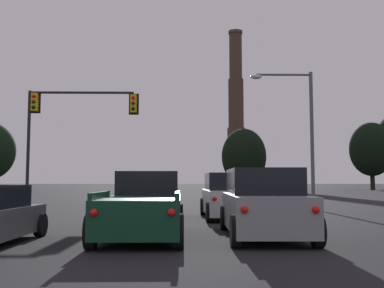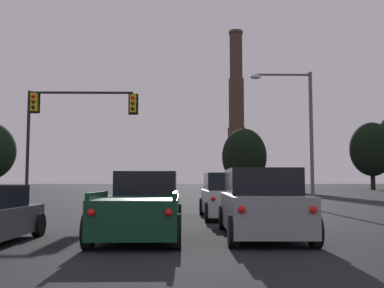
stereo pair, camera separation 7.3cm
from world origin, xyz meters
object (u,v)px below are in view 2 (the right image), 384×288
at_px(smokestack, 237,125).
at_px(suv_right_lane_front, 227,196).
at_px(pickup_truck_center_lane_second, 142,207).
at_px(street_lamp, 300,123).
at_px(hatchback_center_lane_front, 152,201).
at_px(traffic_light_overhead_left, 64,118).
at_px(suv_right_lane_second, 261,204).

bearing_deg(smokestack, suv_right_lane_front, -96.86).
xyz_separation_m(pickup_truck_center_lane_second, smokestack, (14.65, 103.23, 15.44)).
bearing_deg(street_lamp, suv_right_lane_front, -128.86).
bearing_deg(hatchback_center_lane_front, smokestack, 81.32).
xyz_separation_m(pickup_truck_center_lane_second, traffic_light_overhead_left, (-5.79, 13.15, 4.40)).
distance_m(hatchback_center_lane_front, traffic_light_overhead_left, 9.69).
height_order(hatchback_center_lane_front, pickup_truck_center_lane_second, pickup_truck_center_lane_second).
bearing_deg(smokestack, street_lamp, -94.46).
distance_m(suv_right_lane_front, traffic_light_overhead_left, 12.12).
bearing_deg(pickup_truck_center_lane_second, street_lamp, 56.70).
relative_size(suv_right_lane_front, traffic_light_overhead_left, 0.73).
xyz_separation_m(street_lamp, smokestack, (7.15, 91.64, 11.52)).
distance_m(hatchback_center_lane_front, suv_right_lane_front, 3.25).
bearing_deg(suv_right_lane_second, pickup_truck_center_lane_second, 175.08).
bearing_deg(smokestack, suv_right_lane_second, -96.27).
xyz_separation_m(suv_right_lane_front, pickup_truck_center_lane_second, (-2.94, -5.93, -0.09)).
xyz_separation_m(suv_right_lane_second, smokestack, (11.38, 103.59, 15.35)).
xyz_separation_m(hatchback_center_lane_front, suv_right_lane_second, (3.48, -7.01, 0.23)).
bearing_deg(suv_right_lane_front, street_lamp, 50.09).
xyz_separation_m(pickup_truck_center_lane_second, street_lamp, (7.50, 11.59, 3.93)).
height_order(hatchback_center_lane_front, street_lamp, street_lamp).
height_order(suv_right_lane_front, traffic_light_overhead_left, traffic_light_overhead_left).
xyz_separation_m(hatchback_center_lane_front, street_lamp, (7.71, 4.93, 4.07)).
bearing_deg(hatchback_center_lane_front, traffic_light_overhead_left, 130.76).
bearing_deg(hatchback_center_lane_front, pickup_truck_center_lane_second, -88.09).
distance_m(pickup_truck_center_lane_second, suv_right_lane_second, 3.29).
height_order(suv_right_lane_second, smokestack, smokestack).
height_order(pickup_truck_center_lane_second, street_lamp, street_lamp).
relative_size(suv_right_lane_front, suv_right_lane_second, 1.00).
xyz_separation_m(suv_right_lane_front, suv_right_lane_second, (0.33, -6.29, 0.00)).
relative_size(hatchback_center_lane_front, suv_right_lane_second, 0.83).
distance_m(hatchback_center_lane_front, pickup_truck_center_lane_second, 6.66).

